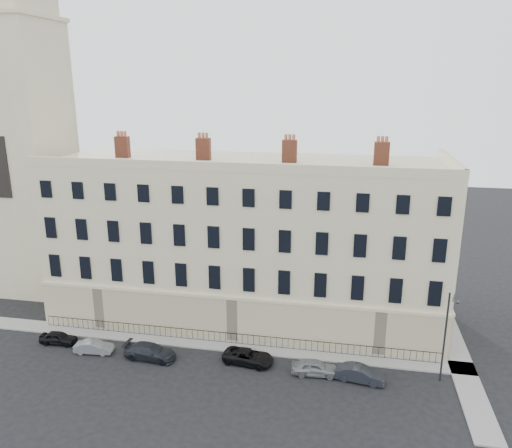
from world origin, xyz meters
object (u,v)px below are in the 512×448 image
object	(u,v)px
car_f	(360,374)
car_b	(94,347)
streetlamp	(446,334)
car_a	(58,338)
car_d	(248,357)
car_c	(150,351)
car_e	(315,367)

from	to	relation	value
car_f	car_b	bearing A→B (deg)	97.92
car_b	streetlamp	size ratio (longest dim) A/B	0.45
car_f	car_a	bearing A→B (deg)	96.08
car_a	car_d	bearing A→B (deg)	-92.72
car_d	car_f	xyz separation A→B (m)	(8.86, -0.86, 0.04)
car_a	car_d	world-z (taller)	car_d
car_f	car_c	bearing A→B (deg)	97.79
car_a	car_b	size ratio (longest dim) A/B	0.99
car_a	car_c	world-z (taller)	car_c
car_b	car_c	bearing A→B (deg)	-95.57
car_c	car_f	bearing A→B (deg)	-86.48
car_b	car_a	bearing A→B (deg)	71.62
car_c	car_e	world-z (taller)	car_c
car_a	car_b	world-z (taller)	car_a
car_b	streetlamp	bearing A→B (deg)	-93.72
streetlamp	car_c	bearing A→B (deg)	-161.56
car_e	car_a	bearing A→B (deg)	84.98
car_e	car_d	bearing A→B (deg)	79.87
car_c	car_d	world-z (taller)	car_c
car_c	streetlamp	xyz separation A→B (m)	(23.01, 1.11, 3.39)
car_e	car_c	bearing A→B (deg)	87.35
streetlamp	car_d	bearing A→B (deg)	-163.27
car_a	car_f	distance (m)	25.76
car_d	car_f	size ratio (longest dim) A/B	1.11
car_a	car_d	size ratio (longest dim) A/B	0.78
car_d	car_b	bearing A→B (deg)	100.84
car_b	car_f	distance (m)	21.95
car_d	car_a	bearing A→B (deg)	97.17
streetlamp	car_f	bearing A→B (deg)	-153.73
car_d	car_c	bearing A→B (deg)	102.89
car_c	car_d	xyz separation A→B (m)	(8.09, 0.84, -0.06)
car_e	streetlamp	xyz separation A→B (m)	(9.51, 0.90, 3.41)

